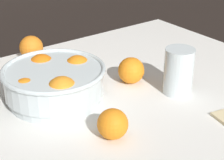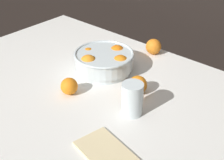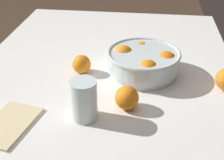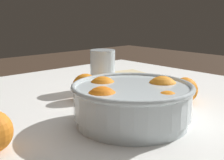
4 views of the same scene
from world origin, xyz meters
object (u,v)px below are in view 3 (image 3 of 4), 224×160
object	(u,v)px
fruit_bowl	(143,62)
orange_loose_aside	(127,98)
orange_loose_near_bowl	(82,64)
juice_glass	(84,101)

from	to	relation	value
fruit_bowl	orange_loose_aside	distance (m)	0.23
orange_loose_near_bowl	orange_loose_aside	xyz separation A→B (m)	(0.21, 0.19, 0.00)
fruit_bowl	juice_glass	distance (m)	0.34
fruit_bowl	orange_loose_aside	world-z (taller)	fruit_bowl
orange_loose_aside	fruit_bowl	bearing A→B (deg)	169.16
juice_glass	fruit_bowl	bearing A→B (deg)	150.35
orange_loose_near_bowl	orange_loose_aside	bearing A→B (deg)	42.44
orange_loose_aside	orange_loose_near_bowl	bearing A→B (deg)	-137.56
juice_glass	orange_loose_near_bowl	world-z (taller)	juice_glass
juice_glass	orange_loose_aside	size ratio (longest dim) A/B	1.68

